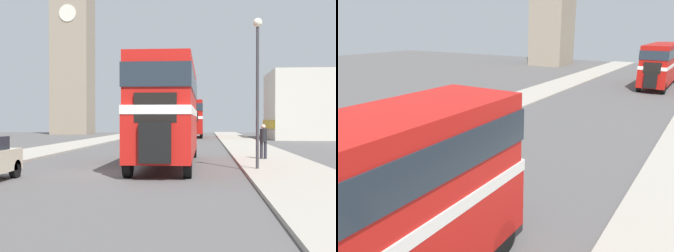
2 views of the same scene
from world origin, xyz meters
The scene contains 7 objects.
ground_plane centered at (0.00, 0.00, 0.00)m, with size 120.00×120.00×0.00m, color #565454.
sidewalk_right centered at (6.75, 0.00, 0.06)m, with size 3.50×120.00×0.12m.
double_decker_bus centered at (1.88, 3.49, 2.59)m, with size 2.39×11.07×4.37m.
bus_distant centered at (2.06, 38.12, 2.55)m, with size 2.48×9.53×4.29m.
pedestrian_walking centered at (6.38, 5.95, 1.07)m, with size 0.34×0.34×1.69m.
street_lamp centered at (5.56, 1.21, 3.96)m, with size 0.36×0.36×5.86m.
church_tower centered at (-15.77, 50.15, 15.39)m, with size 5.64×5.64×30.14m.
Camera 1 is at (3.50, -17.21, 1.99)m, focal length 50.00 mm.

